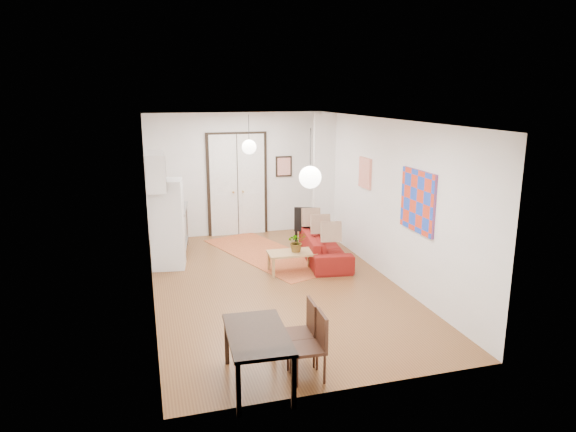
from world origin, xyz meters
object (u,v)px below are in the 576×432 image
object	(u,v)px
coffee_table	(292,255)
kitchen_counter	(171,224)
fridge	(167,224)
dining_chair_near	(296,326)
dining_chair_far	(305,339)
dining_table	(257,338)
black_side_chair	(304,223)
sofa	(325,248)

from	to	relation	value
coffee_table	kitchen_counter	xyz separation A→B (m)	(-2.12, 1.77, 0.32)
kitchen_counter	fridge	bearing A→B (deg)	-89.69
fridge	dining_chair_near	size ratio (longest dim) A/B	2.10
kitchen_counter	dining_chair_far	xyz separation A→B (m)	(1.25, -5.34, -0.19)
dining_chair_far	coffee_table	bearing A→B (deg)	169.22
dining_table	black_side_chair	bearing A→B (deg)	66.70
sofa	dining_chair_far	bearing A→B (deg)	165.02
dining_table	dining_chair_far	size ratio (longest dim) A/B	1.49
sofa	dining_chair_far	world-z (taller)	dining_chair_far
sofa	dining_chair_near	xyz separation A→B (m)	(-1.70, -3.63, 0.19)
sofa	fridge	bearing A→B (deg)	88.46
fridge	sofa	bearing A→B (deg)	-1.54
dining_chair_far	black_side_chair	distance (m)	5.23
kitchen_counter	black_side_chair	world-z (taller)	kitchen_counter
fridge	dining_table	world-z (taller)	fridge
coffee_table	dining_table	distance (m)	3.92
sofa	dining_table	distance (m)	4.68
dining_table	dining_chair_far	xyz separation A→B (m)	(0.60, 0.05, -0.12)
coffee_table	dining_table	world-z (taller)	dining_table
black_side_chair	sofa	bearing A→B (deg)	118.68
dining_chair_near	sofa	bearing A→B (deg)	157.84
coffee_table	black_side_chair	distance (m)	1.59
kitchen_counter	dining_table	distance (m)	5.43
dining_table	dining_chair_near	size ratio (longest dim) A/B	1.49
fridge	black_side_chair	distance (m)	2.97
dining_table	kitchen_counter	bearing A→B (deg)	96.83
black_side_chair	fridge	bearing A→B (deg)	29.58
fridge	dining_chair_near	bearing A→B (deg)	-63.91
dining_table	black_side_chair	size ratio (longest dim) A/B	1.25
black_side_chair	coffee_table	bearing A→B (deg)	84.57
dining_table	black_side_chair	distance (m)	5.48
kitchen_counter	dining_chair_far	distance (m)	5.49
fridge	dining_chair_near	world-z (taller)	fridge
sofa	black_side_chair	distance (m)	1.02
fridge	dining_chair_near	distance (m)	4.38
kitchen_counter	dining_table	size ratio (longest dim) A/B	1.13
sofa	dining_chair_far	distance (m)	4.37
kitchen_counter	dining_chair_near	world-z (taller)	kitchen_counter
kitchen_counter	fridge	distance (m)	0.84
coffee_table	dining_chair_near	bearing A→B (deg)	-105.32
coffee_table	kitchen_counter	world-z (taller)	kitchen_counter
dining_chair_near	dining_chair_far	world-z (taller)	same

